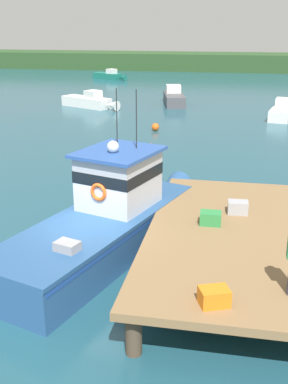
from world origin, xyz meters
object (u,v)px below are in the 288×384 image
crate_single_far (214,297)px  mooring_buoy_spare_mooring (155,127)px  moored_boat_off_the_point (174,97)px  mooring_buoy_outer (151,146)px  main_fishing_boat (109,218)px  crate_stack_mid_dock (211,218)px  crate_single_by_cleat (238,207)px  moored_boat_far_left (282,111)px  moored_boat_outer_mooring (90,101)px  moored_boat_near_channel (110,76)px

crate_single_far → mooring_buoy_spare_mooring: size_ratio=1.21×
moored_boat_off_the_point → mooring_buoy_outer: bearing=-86.9°
main_fishing_boat → crate_stack_mid_dock: main_fishing_boat is taller
crate_stack_mid_dock → crate_single_by_cleat: bearing=53.1°
moored_boat_far_left → mooring_buoy_outer: (-7.89, -11.31, -0.30)m
moored_boat_outer_mooring → mooring_buoy_spare_mooring: 10.58m
moored_boat_outer_mooring → moored_boat_far_left: 15.41m
crate_stack_mid_dock → moored_boat_outer_mooring: crate_stack_mid_dock is taller
moored_boat_off_the_point → mooring_buoy_outer: 16.25m
main_fishing_boat → moored_boat_far_left: 24.84m
mooring_buoy_spare_mooring → crate_single_by_cleat: bearing=-72.2°
moored_boat_outer_mooring → mooring_buoy_spare_mooring: bearing=-49.5°
mooring_buoy_outer → moored_boat_near_channel: bearing=108.4°
main_fishing_boat → moored_boat_off_the_point: (-1.81, 28.75, -0.47)m
crate_single_by_cleat → mooring_buoy_spare_mooring: size_ratio=1.21×
crate_single_far → mooring_buoy_outer: bearing=104.3°
crate_single_far → moored_boat_far_left: bearing=82.9°
crate_single_by_cleat → moored_boat_far_left: (3.09, 23.18, -0.92)m
moored_boat_near_channel → mooring_buoy_spare_mooring: 30.75m
crate_single_by_cleat → moored_boat_near_channel: bearing=109.4°
crate_single_far → moored_boat_far_left: crate_single_far is taller
crate_single_by_cleat → moored_boat_far_left: 23.41m
crate_single_by_cleat → mooring_buoy_outer: size_ratio=1.76×
main_fishing_boat → crate_single_by_cleat: main_fishing_boat is taller
crate_single_by_cleat → mooring_buoy_outer: 12.87m
moored_boat_near_channel → moored_boat_off_the_point: 20.31m
crate_stack_mid_dock → moored_boat_outer_mooring: 28.25m
crate_single_by_cleat → moored_boat_off_the_point: 28.68m
main_fishing_boat → moored_boat_far_left: bearing=73.7°
crate_stack_mid_dock → main_fishing_boat: bearing=173.4°
main_fishing_boat → crate_single_far: 5.74m
moored_boat_far_left → mooring_buoy_outer: moored_boat_far_left is taller
moored_boat_near_channel → mooring_buoy_outer: 35.53m
moored_boat_outer_mooring → mooring_buoy_outer: size_ratio=16.12×
moored_boat_off_the_point → mooring_buoy_spare_mooring: moored_boat_off_the_point is taller
main_fishing_boat → moored_boat_off_the_point: main_fishing_boat is taller
moored_boat_near_channel → moored_boat_far_left: size_ratio=0.88×
crate_single_far → mooring_buoy_outer: 17.70m
moored_boat_near_channel → moored_boat_off_the_point: (10.34, -17.49, 0.10)m
mooring_buoy_outer → main_fishing_boat: bearing=-85.8°
mooring_buoy_spare_mooring → main_fishing_boat: bearing=-85.1°
main_fishing_boat → crate_single_far: size_ratio=16.47×
crate_stack_mid_dock → moored_boat_near_channel: crate_stack_mid_dock is taller
mooring_buoy_spare_mooring → mooring_buoy_outer: mooring_buoy_spare_mooring is taller
crate_single_far → moored_boat_off_the_point: (-5.26, 33.33, -0.85)m
crate_stack_mid_dock → mooring_buoy_spare_mooring: bearing=104.6°
moored_boat_far_left → mooring_buoy_outer: 13.79m
crate_stack_mid_dock → mooring_buoy_outer: size_ratio=1.76×
crate_single_far → crate_stack_mid_dock: (-0.33, 4.22, 0.00)m
crate_stack_mid_dock → moored_boat_near_channel: bearing=108.1°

